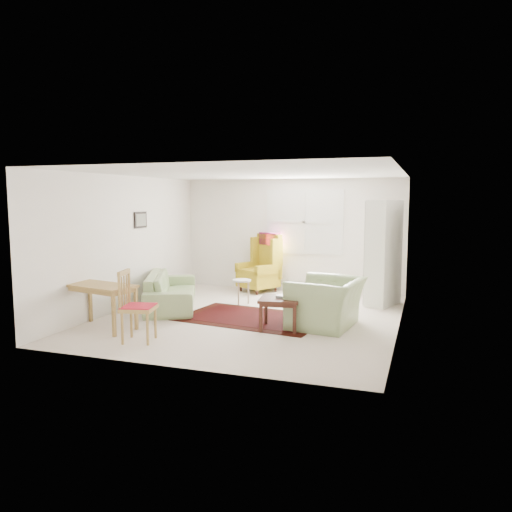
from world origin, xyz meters
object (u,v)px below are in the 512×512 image
(coffee_table, at_px, (280,313))
(stool, at_px, (242,292))
(wingback_chair, at_px, (258,262))
(sofa, at_px, (171,284))
(desk, at_px, (101,307))
(armchair, at_px, (326,298))
(cabinet, at_px, (384,253))
(desk_chair, at_px, (139,306))

(coffee_table, relative_size, stool, 1.27)
(wingback_chair, relative_size, coffee_table, 2.09)
(sofa, distance_m, stool, 1.38)
(desk, bearing_deg, armchair, 21.07)
(cabinet, bearing_deg, armchair, -89.66)
(wingback_chair, distance_m, desk_chair, 4.28)
(sofa, xyz_separation_m, stool, (1.19, 0.67, -0.20))
(wingback_chair, height_order, cabinet, cabinet)
(sofa, height_order, coffee_table, sofa)
(armchair, height_order, stool, armchair)
(armchair, xyz_separation_m, desk, (-3.37, -1.30, -0.11))
(coffee_table, bearing_deg, armchair, 29.92)
(armchair, bearing_deg, wingback_chair, -134.45)
(coffee_table, xyz_separation_m, desk, (-2.70, -0.91, 0.10))
(desk, distance_m, desk_chair, 1.05)
(desk, xyz_separation_m, desk_chair, (0.95, -0.42, 0.16))
(wingback_chair, bearing_deg, cabinet, 18.60)
(stool, bearing_deg, coffee_table, -51.78)
(desk, bearing_deg, cabinet, 38.88)
(wingback_chair, xyz_separation_m, desk, (-1.34, -3.84, -0.29))
(desk, bearing_deg, stool, 59.58)
(coffee_table, bearing_deg, stool, 128.22)
(wingback_chair, relative_size, desk, 1.15)
(sofa, bearing_deg, armchair, -124.29)
(cabinet, height_order, desk, cabinet)
(sofa, bearing_deg, coffee_table, -135.22)
(coffee_table, bearing_deg, wingback_chair, 114.85)
(armchair, distance_m, desk_chair, 2.97)
(wingback_chair, bearing_deg, desk_chair, -65.54)
(sofa, relative_size, wingback_chair, 1.69)
(armchair, bearing_deg, stool, -114.88)
(sofa, height_order, desk_chair, desk_chair)
(wingback_chair, relative_size, cabinet, 0.64)
(wingback_chair, xyz_separation_m, desk_chair, (-0.39, -4.26, -0.13))
(armchair, height_order, desk, armchair)
(armchair, height_order, cabinet, cabinet)
(cabinet, relative_size, desk_chair, 1.95)
(sofa, xyz_separation_m, coffee_table, (2.43, -0.91, -0.19))
(desk, bearing_deg, coffee_table, 18.67)
(armchair, relative_size, wingback_chair, 0.93)
(desk_chair, bearing_deg, coffee_table, -65.83)
(cabinet, xyz_separation_m, desk_chair, (-3.14, -3.72, -0.50))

